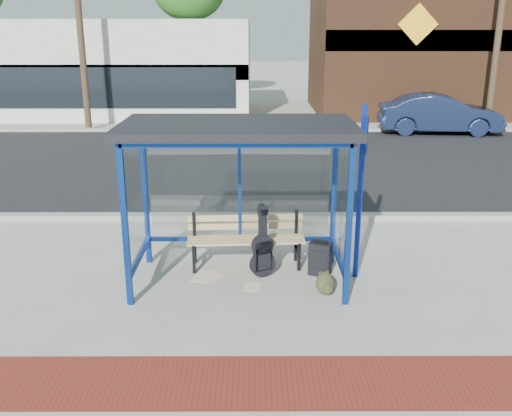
{
  "coord_description": "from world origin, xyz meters",
  "views": [
    {
      "loc": [
        0.24,
        -7.94,
        3.69
      ],
      "look_at": [
        0.26,
        0.2,
        1.1
      ],
      "focal_mm": 40.0,
      "sensor_mm": 36.0,
      "label": 1
    }
  ],
  "objects_px": {
    "backpack": "(326,284)",
    "parked_car": "(440,114)",
    "suitcase": "(320,259)",
    "bench": "(246,236)",
    "guitar_bag": "(263,252)"
  },
  "relations": [
    {
      "from": "guitar_bag",
      "to": "backpack",
      "type": "distance_m",
      "value": 1.13
    },
    {
      "from": "backpack",
      "to": "parked_car",
      "type": "xyz_separation_m",
      "value": [
        5.67,
        13.12,
        0.55
      ]
    },
    {
      "from": "bench",
      "to": "parked_car",
      "type": "xyz_separation_m",
      "value": [
        6.83,
        12.04,
        0.21
      ]
    },
    {
      "from": "bench",
      "to": "parked_car",
      "type": "distance_m",
      "value": 13.85
    },
    {
      "from": "bench",
      "to": "backpack",
      "type": "bearing_deg",
      "value": -46.04
    },
    {
      "from": "bench",
      "to": "suitcase",
      "type": "relative_size",
      "value": 3.24
    },
    {
      "from": "guitar_bag",
      "to": "parked_car",
      "type": "xyz_separation_m",
      "value": [
        6.57,
        12.48,
        0.31
      ]
    },
    {
      "from": "suitcase",
      "to": "bench",
      "type": "bearing_deg",
      "value": -175.72
    },
    {
      "from": "bench",
      "to": "parked_car",
      "type": "height_order",
      "value": "parked_car"
    },
    {
      "from": "suitcase",
      "to": "parked_car",
      "type": "xyz_separation_m",
      "value": [
        5.67,
        12.43,
        0.44
      ]
    },
    {
      "from": "suitcase",
      "to": "guitar_bag",
      "type": "bearing_deg",
      "value": -154.12
    },
    {
      "from": "suitcase",
      "to": "parked_car",
      "type": "distance_m",
      "value": 13.67
    },
    {
      "from": "backpack",
      "to": "parked_car",
      "type": "relative_size",
      "value": 0.08
    },
    {
      "from": "guitar_bag",
      "to": "parked_car",
      "type": "relative_size",
      "value": 0.26
    },
    {
      "from": "backpack",
      "to": "parked_car",
      "type": "height_order",
      "value": "parked_car"
    }
  ]
}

